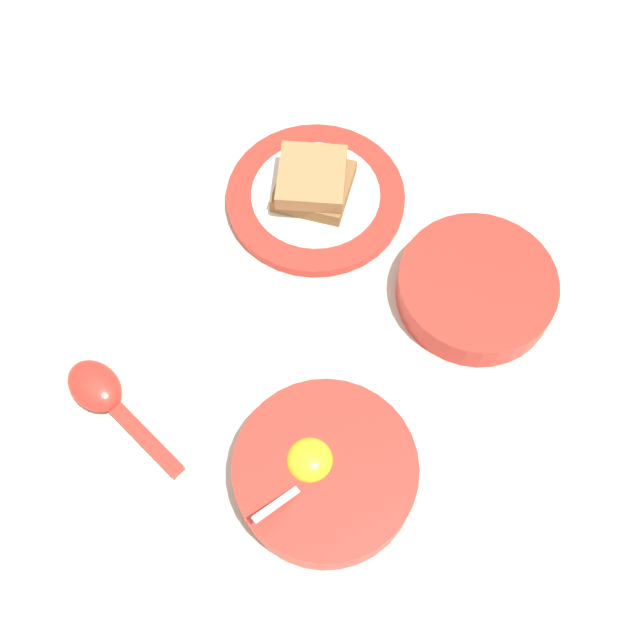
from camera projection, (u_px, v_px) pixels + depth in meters
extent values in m
plane|color=beige|center=(249.00, 335.00, 0.81)|extent=(3.00, 3.00, 0.00)
cylinder|color=red|center=(325.00, 472.00, 0.72)|extent=(0.18, 0.18, 0.04)
cylinder|color=white|center=(325.00, 471.00, 0.72)|extent=(0.15, 0.15, 0.02)
ellipsoid|color=yellow|center=(310.00, 460.00, 0.71)|extent=(0.04, 0.04, 0.02)
cylinder|color=black|center=(344.00, 474.00, 0.71)|extent=(0.05, 0.05, 0.00)
ellipsoid|color=silver|center=(310.00, 480.00, 0.70)|extent=(0.03, 0.02, 0.01)
cube|color=silver|center=(276.00, 504.00, 0.68)|extent=(0.02, 0.05, 0.03)
cylinder|color=red|center=(316.00, 197.00, 0.88)|extent=(0.21, 0.21, 0.01)
cylinder|color=white|center=(316.00, 194.00, 0.88)|extent=(0.15, 0.15, 0.00)
cube|color=brown|center=(314.00, 186.00, 0.87)|extent=(0.11, 0.11, 0.02)
cube|color=#9E7042|center=(312.00, 177.00, 0.85)|extent=(0.11, 0.11, 0.02)
ellipsoid|color=red|center=(95.00, 386.00, 0.77)|extent=(0.07, 0.06, 0.03)
cube|color=red|center=(145.00, 438.00, 0.75)|extent=(0.10, 0.03, 0.01)
cylinder|color=red|center=(476.00, 288.00, 0.82)|extent=(0.17, 0.17, 0.04)
cylinder|color=white|center=(478.00, 283.00, 0.81)|extent=(0.14, 0.14, 0.01)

